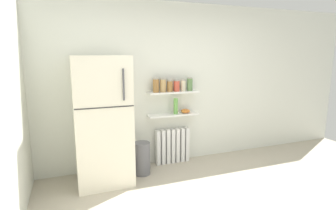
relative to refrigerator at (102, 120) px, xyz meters
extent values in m
plane|color=#B2A893|center=(1.24, -1.14, -0.89)|extent=(7.04, 7.04, 0.00)
cube|color=silver|center=(1.24, 0.41, 0.41)|extent=(7.04, 0.10, 2.60)
cube|color=silver|center=(0.00, 0.00, 0.00)|extent=(0.75, 0.72, 1.77)
cube|color=#262628|center=(0.00, -0.36, 0.25)|extent=(0.73, 0.01, 0.01)
cylinder|color=#4C4C51|center=(0.24, -0.38, 0.53)|extent=(0.02, 0.02, 0.40)
cube|color=white|center=(0.90, 0.28, -0.60)|extent=(0.06, 0.12, 0.58)
cube|color=white|center=(0.99, 0.28, -0.60)|extent=(0.06, 0.12, 0.58)
cube|color=white|center=(1.07, 0.28, -0.60)|extent=(0.06, 0.12, 0.58)
cube|color=white|center=(1.16, 0.28, -0.60)|extent=(0.06, 0.12, 0.58)
cube|color=white|center=(1.24, 0.28, -0.60)|extent=(0.06, 0.12, 0.58)
cube|color=white|center=(1.33, 0.28, -0.60)|extent=(0.06, 0.12, 0.58)
cube|color=white|center=(1.41, 0.28, -0.60)|extent=(0.06, 0.12, 0.58)
cube|color=white|center=(1.16, 0.25, -0.06)|extent=(0.84, 0.22, 0.02)
cube|color=white|center=(1.16, 0.25, 0.31)|extent=(0.84, 0.22, 0.02)
cylinder|color=olive|center=(0.87, 0.25, 0.42)|extent=(0.09, 0.09, 0.20)
cylinder|color=gray|center=(0.87, 0.25, 0.53)|extent=(0.09, 0.09, 0.02)
cylinder|color=tan|center=(0.98, 0.25, 0.42)|extent=(0.09, 0.09, 0.20)
cylinder|color=gray|center=(0.98, 0.25, 0.53)|extent=(0.09, 0.09, 0.02)
cylinder|color=olive|center=(1.10, 0.25, 0.40)|extent=(0.09, 0.09, 0.17)
cylinder|color=gray|center=(1.10, 0.25, 0.50)|extent=(0.08, 0.08, 0.02)
cylinder|color=#C64C38|center=(1.22, 0.25, 0.40)|extent=(0.10, 0.10, 0.17)
cylinder|color=gray|center=(1.22, 0.25, 0.50)|extent=(0.09, 0.09, 0.02)
cylinder|color=beige|center=(1.33, 0.25, 0.40)|extent=(0.08, 0.08, 0.17)
cylinder|color=gray|center=(1.33, 0.25, 0.50)|extent=(0.08, 0.08, 0.02)
cylinder|color=#5B7F4C|center=(1.45, 0.25, 0.42)|extent=(0.09, 0.09, 0.20)
cylinder|color=gray|center=(1.45, 0.25, 0.53)|extent=(0.08, 0.08, 0.02)
cylinder|color=#66A84C|center=(1.20, 0.25, 0.08)|extent=(0.07, 0.07, 0.26)
ellipsoid|color=orange|center=(1.38, 0.25, -0.01)|extent=(0.15, 0.15, 0.07)
cylinder|color=slate|center=(0.56, 0.02, -0.64)|extent=(0.25, 0.25, 0.49)
camera|label=1|loc=(-0.42, -3.70, 0.89)|focal=28.70mm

